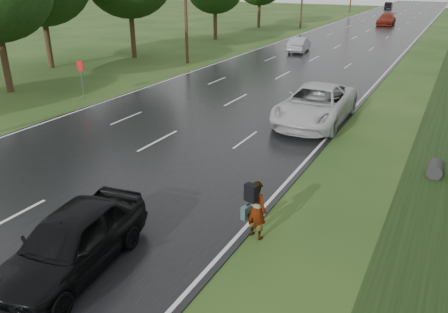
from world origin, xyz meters
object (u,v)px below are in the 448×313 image
pedestrian (256,209)px  white_pickup (315,104)px  silver_sedan (299,44)px  dark_sedan (71,242)px  road_sign (81,72)px

pedestrian → white_pickup: 11.32m
pedestrian → silver_sedan: pedestrian is taller
white_pickup → dark_sedan: white_pickup is taller
white_pickup → silver_sedan: (-8.00, 20.82, -0.21)m
dark_sedan → pedestrian: bearing=38.5°
pedestrian → dark_sedan: size_ratio=0.37×
road_sign → pedestrian: bearing=-30.2°
road_sign → silver_sedan: bearing=75.3°
pedestrian → dark_sedan: (-3.47, -3.63, -0.05)m
road_sign → silver_sedan: road_sign is taller
white_pickup → silver_sedan: 22.31m
road_sign → dark_sedan: bearing=-46.2°
white_pickup → pedestrian: bearing=-82.4°
white_pickup → silver_sedan: white_pickup is taller
white_pickup → dark_sedan: 14.93m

